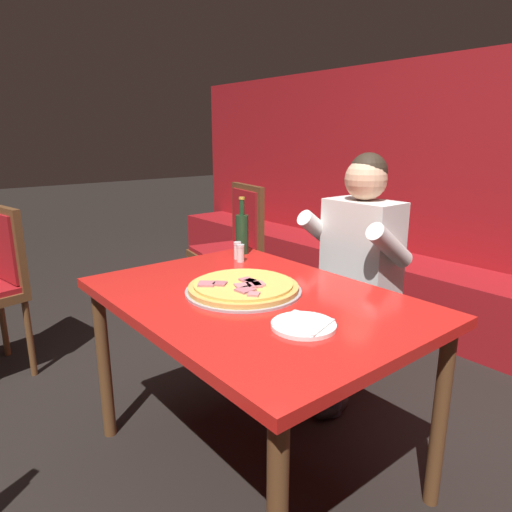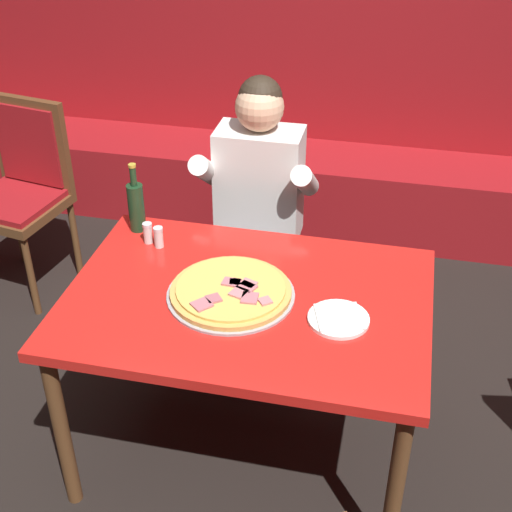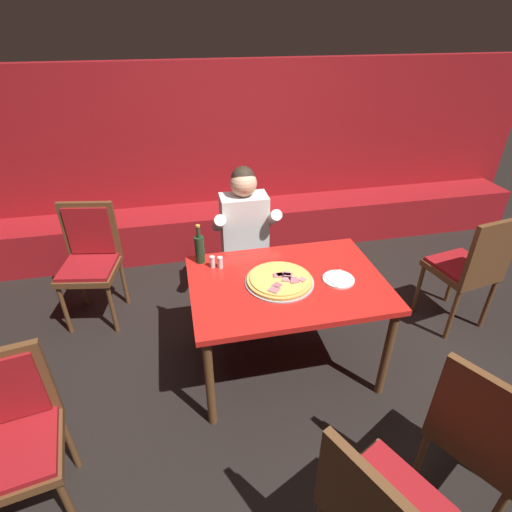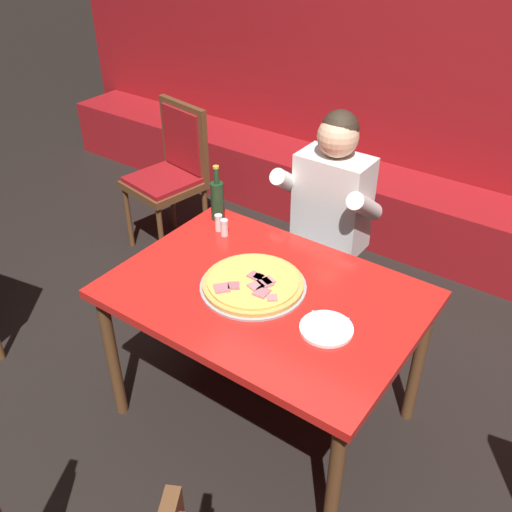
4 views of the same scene
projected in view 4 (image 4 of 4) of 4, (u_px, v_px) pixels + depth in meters
name	position (u px, v px, depth m)	size (l,w,h in m)	color
ground_plane	(264.00, 412.00, 2.83)	(24.00, 24.00, 0.00)	black
booth_wall_panel	(453.00, 104.00, 3.77)	(6.80, 0.16, 1.90)	maroon
booth_bench	(417.00, 218.00, 3.95)	(6.46, 0.48, 0.46)	maroon
main_dining_table	(265.00, 306.00, 2.45)	(1.29, 0.91, 0.76)	brown
pizza	(253.00, 284.00, 2.41)	(0.46, 0.46, 0.05)	#9E9EA3
plate_white_paper	(326.00, 328.00, 2.20)	(0.21, 0.21, 0.02)	white
beer_bottle	(217.00, 199.00, 2.84)	(0.07, 0.07, 0.29)	#19381E
shaker_parmesan	(219.00, 223.00, 2.79)	(0.04, 0.04, 0.09)	silver
shaker_black_pepper	(224.00, 228.00, 2.75)	(0.04, 0.04, 0.09)	silver
diner_seated_blue_shirt	(323.00, 220.00, 3.00)	(0.53, 0.53, 1.27)	black
dining_chair_near_left	(172.00, 168.00, 3.81)	(0.51, 0.51, 1.00)	brown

